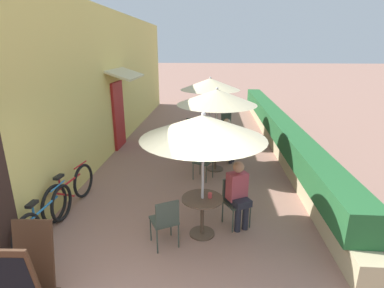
# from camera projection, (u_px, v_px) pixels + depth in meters

# --- Properties ---
(cafe_facade_wall) EXTENTS (0.98, 14.02, 4.20)m
(cafe_facade_wall) POSITION_uv_depth(u_px,v_px,m) (117.00, 80.00, 9.79)
(cafe_facade_wall) COLOR #E0CC6B
(cafe_facade_wall) RESTS_ON ground_plane
(planter_hedge) EXTENTS (0.60, 13.02, 1.01)m
(planter_hedge) POSITION_uv_depth(u_px,v_px,m) (276.00, 129.00, 9.96)
(planter_hedge) COLOR tan
(planter_hedge) RESTS_ON ground_plane
(patio_table_near) EXTENTS (0.70, 0.70, 0.70)m
(patio_table_near) POSITION_uv_depth(u_px,v_px,m) (202.00, 209.00, 5.11)
(patio_table_near) COLOR brown
(patio_table_near) RESTS_ON ground_plane
(patio_umbrella_near) EXTENTS (2.01, 2.01, 2.18)m
(patio_umbrella_near) POSITION_uv_depth(u_px,v_px,m) (203.00, 127.00, 4.66)
(patio_umbrella_near) COLOR #B7B7BC
(patio_umbrella_near) RESTS_ON ground_plane
(cafe_chair_near_left) EXTENTS (0.54, 0.54, 0.87)m
(cafe_chair_near_left) POSITION_uv_depth(u_px,v_px,m) (165.00, 219.00, 4.76)
(cafe_chair_near_left) COLOR #384238
(cafe_chair_near_left) RESTS_ON ground_plane
(cafe_chair_near_right) EXTENTS (0.54, 0.54, 0.87)m
(cafe_chair_near_right) POSITION_uv_depth(u_px,v_px,m) (235.00, 198.00, 5.43)
(cafe_chair_near_right) COLOR #384238
(cafe_chair_near_right) RESTS_ON ground_plane
(seated_patron_near_right) EXTENTS (0.47, 0.50, 1.25)m
(seated_patron_near_right) POSITION_uv_depth(u_px,v_px,m) (238.00, 192.00, 5.28)
(seated_patron_near_right) COLOR #23232D
(seated_patron_near_right) RESTS_ON ground_plane
(coffee_cup_near) EXTENTS (0.07, 0.07, 0.09)m
(coffee_cup_near) POSITION_uv_depth(u_px,v_px,m) (210.00, 195.00, 5.04)
(coffee_cup_near) COLOR #B73D3D
(coffee_cup_near) RESTS_ON patio_table_near
(patio_table_mid) EXTENTS (0.70, 0.70, 0.70)m
(patio_table_mid) POSITION_uv_depth(u_px,v_px,m) (215.00, 152.00, 7.88)
(patio_table_mid) COLOR brown
(patio_table_mid) RESTS_ON ground_plane
(patio_umbrella_mid) EXTENTS (2.01, 2.01, 2.18)m
(patio_umbrella_mid) POSITION_uv_depth(u_px,v_px,m) (217.00, 97.00, 7.43)
(patio_umbrella_mid) COLOR #B7B7BC
(patio_umbrella_mid) RESTS_ON ground_plane
(cafe_chair_mid_left) EXTENTS (0.54, 0.54, 0.87)m
(cafe_chair_mid_left) POSITION_uv_depth(u_px,v_px,m) (224.00, 144.00, 8.48)
(cafe_chair_mid_left) COLOR #384238
(cafe_chair_mid_left) RESTS_ON ground_plane
(seated_patron_mid_left) EXTENTS (0.50, 0.46, 1.25)m
(seated_patron_mid_left) POSITION_uv_depth(u_px,v_px,m) (228.00, 138.00, 8.37)
(seated_patron_mid_left) COLOR #23232D
(seated_patron_mid_left) RESTS_ON ground_plane
(cafe_chair_mid_right) EXTENTS (0.54, 0.54, 0.87)m
(cafe_chair_mid_right) POSITION_uv_depth(u_px,v_px,m) (206.00, 160.00, 7.27)
(cafe_chair_mid_right) COLOR #384238
(cafe_chair_mid_right) RESTS_ON ground_plane
(coffee_cup_mid) EXTENTS (0.07, 0.07, 0.09)m
(coffee_cup_mid) POSITION_uv_depth(u_px,v_px,m) (221.00, 142.00, 7.84)
(coffee_cup_mid) COLOR teal
(coffee_cup_mid) RESTS_ON patio_table_mid
(patio_table_far) EXTENTS (0.70, 0.70, 0.70)m
(patio_table_far) POSITION_uv_depth(u_px,v_px,m) (209.00, 126.00, 10.47)
(patio_table_far) COLOR brown
(patio_table_far) RESTS_ON ground_plane
(patio_umbrella_far) EXTENTS (2.01, 2.01, 2.18)m
(patio_umbrella_far) POSITION_uv_depth(u_px,v_px,m) (210.00, 84.00, 10.01)
(patio_umbrella_far) COLOR #B7B7BC
(patio_umbrella_far) RESTS_ON ground_plane
(cafe_chair_far_left) EXTENTS (0.51, 0.51, 0.87)m
(cafe_chair_far_left) POSITION_uv_depth(u_px,v_px,m) (191.00, 127.00, 10.21)
(cafe_chair_far_left) COLOR #384238
(cafe_chair_far_left) RESTS_ON ground_plane
(cafe_chair_far_right) EXTENTS (0.51, 0.51, 0.87)m
(cafe_chair_far_right) POSITION_uv_depth(u_px,v_px,m) (227.00, 124.00, 10.70)
(cafe_chair_far_right) COLOR #384238
(cafe_chair_far_right) RESTS_ON ground_plane
(coffee_cup_far) EXTENTS (0.07, 0.07, 0.09)m
(coffee_cup_far) POSITION_uv_depth(u_px,v_px,m) (208.00, 118.00, 10.48)
(coffee_cup_far) COLOR #232328
(coffee_cup_far) RESTS_ON patio_table_far
(bicycle_leaning) EXTENTS (0.13, 1.72, 0.80)m
(bicycle_leaning) POSITION_uv_depth(u_px,v_px,m) (46.00, 217.00, 5.10)
(bicycle_leaning) COLOR black
(bicycle_leaning) RESTS_ON ground_plane
(bicycle_second) EXTENTS (0.27, 1.75, 0.83)m
(bicycle_second) POSITION_uv_depth(u_px,v_px,m) (70.00, 191.00, 5.99)
(bicycle_second) COLOR black
(bicycle_second) RESTS_ON ground_plane
(menu_board) EXTENTS (0.56, 0.66, 1.04)m
(menu_board) POSITION_uv_depth(u_px,v_px,m) (26.00, 270.00, 3.68)
(menu_board) COLOR #422819
(menu_board) RESTS_ON ground_plane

